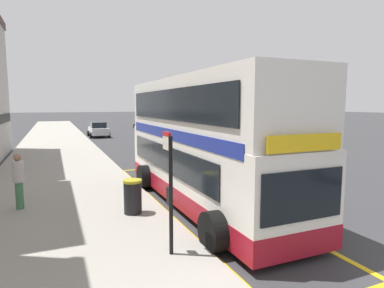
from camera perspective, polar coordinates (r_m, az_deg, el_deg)
name	(u,v)px	position (r m, az deg, el deg)	size (l,w,h in m)	color
ground_plane	(127,138)	(35.48, -11.39, 1.11)	(260.00, 260.00, 0.00)	#333335
pavement_near	(56,140)	(34.74, -22.76, 0.70)	(6.00, 76.00, 0.14)	gray
double_decker_bus	(202,146)	(11.33, 1.75, -0.37)	(3.15, 10.09, 4.40)	white
bus_bay_markings	(195,201)	(12.01, 0.55, -9.99)	(2.86, 13.26, 0.01)	gold
bus_stop_sign	(170,184)	(7.30, -3.94, -6.94)	(0.09, 0.51, 2.75)	black
parked_car_silver_far	(98,130)	(37.02, -16.13, 2.45)	(2.09, 4.20, 1.62)	#B2B5BA
parked_car_grey_across	(143,123)	(48.48, -8.67, 3.63)	(2.09, 4.20, 1.62)	slate
pedestrian_waiting_near_sign	(18,179)	(11.87, -28.18, -5.40)	(0.34, 0.34, 1.81)	#3F724C
litter_bin	(133,196)	(10.34, -10.37, -9.05)	(0.58, 0.58, 1.06)	black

